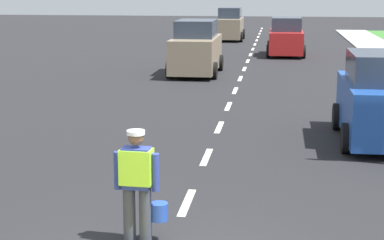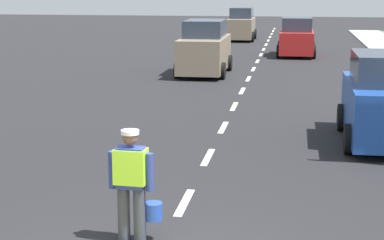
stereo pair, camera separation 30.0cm
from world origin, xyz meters
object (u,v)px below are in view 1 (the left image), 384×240
(road_worker, at_px, (138,181))
(car_oncoming_third, at_px, (230,25))
(car_parked_curbside, at_px, (379,101))
(car_outgoing_far, at_px, (286,38))
(car_oncoming_second, at_px, (196,49))

(road_worker, relative_size, car_oncoming_third, 0.41)
(car_parked_curbside, bearing_deg, road_worker, -122.62)
(road_worker, distance_m, car_outgoing_far, 25.68)
(road_worker, bearing_deg, car_parked_curbside, 57.38)
(car_oncoming_third, xyz_separation_m, car_parked_curbside, (5.69, -27.97, -0.02))
(car_oncoming_second, height_order, car_parked_curbside, car_oncoming_second)
(car_outgoing_far, bearing_deg, road_worker, -95.13)
(road_worker, bearing_deg, car_oncoming_second, 94.71)
(car_parked_curbside, distance_m, car_outgoing_far, 18.92)
(road_worker, distance_m, car_oncoming_second, 17.94)
(car_oncoming_third, distance_m, car_oncoming_second, 16.86)
(car_oncoming_second, height_order, car_outgoing_far, car_oncoming_second)
(road_worker, xyz_separation_m, car_outgoing_far, (2.30, 25.58, -0.00))
(car_oncoming_third, relative_size, car_parked_curbside, 1.04)
(road_worker, relative_size, car_parked_curbside, 0.43)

